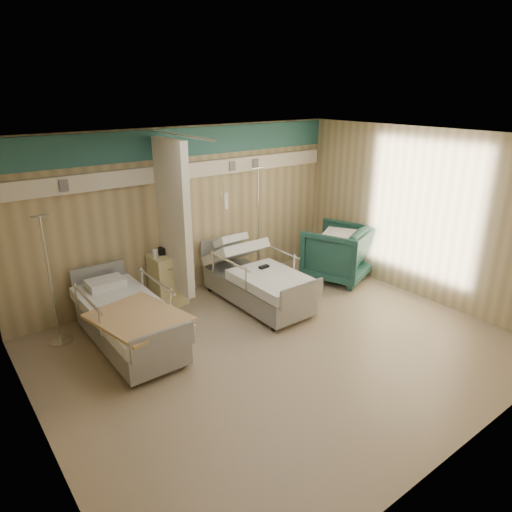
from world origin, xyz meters
The scene contains 13 objects.
ground centered at (0.00, 0.00, 0.00)m, with size 6.00×5.00×0.00m, color #9B896B.
room_walls centered at (-0.03, 0.25, 1.86)m, with size 6.04×5.04×2.82m.
bed_right centered at (0.60, 1.30, 0.32)m, with size 1.00×2.16×0.63m, color silver, non-canonical shape.
bed_left centered at (-1.60, 1.30, 0.32)m, with size 1.00×2.16×0.63m, color silver, non-canonical shape.
bedside_cabinet centered at (-0.55, 2.20, 0.42)m, with size 0.50×0.48×0.85m, color beige.
visitor_armchair centered at (2.45, 1.26, 0.50)m, with size 1.07×1.10×1.00m, color #1C4841.
waffle_blanket centered at (2.46, 1.26, 1.04)m, with size 0.62×0.55×0.07m, color silver.
iv_stand_right centered at (1.34, 2.26, 0.42)m, with size 0.37×0.37×2.06m.
iv_stand_left centered at (-2.34, 2.02, 0.38)m, with size 0.33×0.33×1.84m.
call_remote centered at (0.69, 1.24, 0.65)m, with size 0.17×0.08×0.04m, color black.
tan_blanket centered at (-1.63, 0.84, 0.65)m, with size 0.93×1.17×0.04m, color tan.
toiletry_bag centered at (-0.54, 2.25, 0.91)m, with size 0.20×0.13×0.11m, color black.
white_cup centered at (-0.74, 2.19, 0.92)m, with size 0.09×0.09×0.13m, color white.
Camera 1 is at (-3.55, -4.13, 3.36)m, focal length 32.00 mm.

